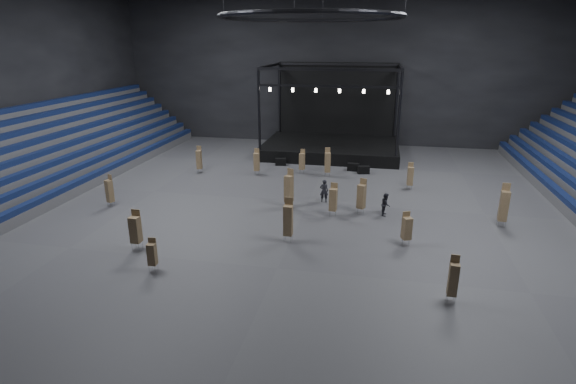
% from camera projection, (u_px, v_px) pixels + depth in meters
% --- Properties ---
extents(floor, '(50.00, 50.00, 0.00)m').
position_uv_depth(floor, '(308.00, 202.00, 33.66)').
color(floor, '#434345').
rests_on(floor, ground).
extents(wall_back, '(50.00, 0.20, 18.00)m').
position_uv_depth(wall_back, '(339.00, 64.00, 50.26)').
color(wall_back, black).
rests_on(wall_back, ground).
extents(wall_front, '(50.00, 0.20, 18.00)m').
position_uv_depth(wall_front, '(183.00, 147.00, 11.28)').
color(wall_front, black).
rests_on(wall_front, ground).
extents(bleachers_left, '(7.20, 40.00, 6.40)m').
position_uv_depth(bleachers_left, '(37.00, 164.00, 37.40)').
color(bleachers_left, '#505052').
rests_on(bleachers_left, floor).
extents(stage, '(14.00, 10.00, 9.20)m').
position_uv_depth(stage, '(332.00, 139.00, 48.26)').
color(stage, black).
rests_on(stage, floor).
extents(truss_ring, '(12.30, 12.30, 5.15)m').
position_uv_depth(truss_ring, '(311.00, 17.00, 29.48)').
color(truss_ring, black).
rests_on(truss_ring, ceiling).
extents(flight_case_left, '(1.12, 0.72, 0.69)m').
position_uv_depth(flight_case_left, '(281.00, 162.00, 43.49)').
color(flight_case_left, black).
rests_on(flight_case_left, floor).
extents(flight_case_mid, '(1.12, 0.64, 0.71)m').
position_uv_depth(flight_case_mid, '(353.00, 167.00, 41.65)').
color(flight_case_mid, black).
rests_on(flight_case_mid, floor).
extents(flight_case_right, '(1.15, 0.77, 0.70)m').
position_uv_depth(flight_case_right, '(363.00, 170.00, 40.77)').
color(flight_case_right, black).
rests_on(flight_case_right, floor).
extents(chair_stack_0, '(0.55, 0.55, 2.40)m').
position_uv_depth(chair_stack_0, '(135.00, 229.00, 25.73)').
color(chair_stack_0, silver).
rests_on(chair_stack_0, floor).
extents(chair_stack_1, '(0.47, 0.47, 2.48)m').
position_uv_depth(chair_stack_1, '(199.00, 159.00, 40.80)').
color(chair_stack_1, silver).
rests_on(chair_stack_1, floor).
extents(chair_stack_2, '(0.68, 0.68, 2.88)m').
position_uv_depth(chair_stack_2, '(289.00, 188.00, 32.18)').
color(chair_stack_2, silver).
rests_on(chair_stack_2, floor).
extents(chair_stack_3, '(0.55, 0.55, 2.92)m').
position_uv_depth(chair_stack_3, '(504.00, 205.00, 28.82)').
color(chair_stack_3, silver).
rests_on(chair_stack_3, floor).
extents(chair_stack_4, '(0.56, 0.56, 2.39)m').
position_uv_depth(chair_stack_4, '(109.00, 190.00, 32.46)').
color(chair_stack_4, silver).
rests_on(chair_stack_4, floor).
extents(chair_stack_5, '(0.65, 0.65, 2.52)m').
position_uv_depth(chair_stack_5, '(361.00, 196.00, 31.08)').
color(chair_stack_5, silver).
rests_on(chair_stack_5, floor).
extents(chair_stack_6, '(0.55, 0.55, 2.35)m').
position_uv_depth(chair_stack_6, '(333.00, 199.00, 30.68)').
color(chair_stack_6, silver).
rests_on(chair_stack_6, floor).
extents(chair_stack_7, '(0.64, 0.64, 2.07)m').
position_uv_depth(chair_stack_7, '(407.00, 228.00, 26.29)').
color(chair_stack_7, silver).
rests_on(chair_stack_7, floor).
extents(chair_stack_8, '(0.53, 0.53, 2.76)m').
position_uv_depth(chair_stack_8, '(288.00, 220.00, 26.69)').
color(chair_stack_8, silver).
rests_on(chair_stack_8, floor).
extents(chair_stack_9, '(0.51, 0.51, 2.21)m').
position_uv_depth(chair_stack_9, '(302.00, 161.00, 40.62)').
color(chair_stack_9, silver).
rests_on(chair_stack_9, floor).
extents(chair_stack_10, '(0.43, 0.43, 2.32)m').
position_uv_depth(chair_stack_10, '(453.00, 279.00, 20.54)').
color(chair_stack_10, silver).
rests_on(chair_stack_10, floor).
extents(chair_stack_11, '(0.58, 0.58, 2.59)m').
position_uv_depth(chair_stack_11, '(328.00, 162.00, 39.64)').
color(chair_stack_11, silver).
rests_on(chair_stack_11, floor).
extents(chair_stack_12, '(0.49, 0.49, 2.39)m').
position_uv_depth(chair_stack_12, '(257.00, 161.00, 40.17)').
color(chair_stack_12, silver).
rests_on(chair_stack_12, floor).
extents(chair_stack_13, '(0.49, 0.49, 2.22)m').
position_uv_depth(chair_stack_13, '(410.00, 176.00, 36.23)').
color(chair_stack_13, silver).
rests_on(chair_stack_13, floor).
extents(chair_stack_14, '(0.47, 0.47, 1.82)m').
position_uv_depth(chair_stack_14, '(152.00, 254.00, 23.41)').
color(chair_stack_14, silver).
rests_on(chair_stack_14, floor).
extents(man_center, '(0.68, 0.50, 1.73)m').
position_uv_depth(man_center, '(324.00, 191.00, 33.48)').
color(man_center, black).
rests_on(man_center, floor).
extents(crew_member, '(0.68, 0.83, 1.58)m').
position_uv_depth(crew_member, '(386.00, 204.00, 30.94)').
color(crew_member, black).
rests_on(crew_member, floor).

